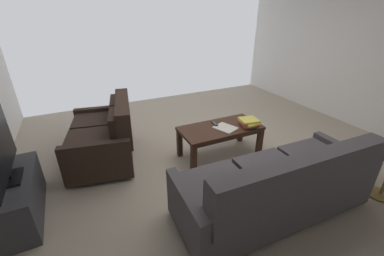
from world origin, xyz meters
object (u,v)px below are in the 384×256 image
at_px(coffee_table, 220,131).
at_px(loose_magazine, 225,128).
at_px(book_stack, 249,123).
at_px(tv_remote, 215,124).
at_px(sofa_main, 279,186).
at_px(loveseat_near, 105,136).
at_px(end_table, 370,157).
at_px(coffee_mug, 368,143).
at_px(tv_stand, 18,198).

relative_size(coffee_table, loose_magazine, 3.90).
bearing_deg(coffee_table, book_stack, 158.63).
bearing_deg(tv_remote, sofa_main, 87.66).
xyz_separation_m(loveseat_near, end_table, (-2.65, 2.05, 0.10)).
bearing_deg(loveseat_near, coffee_table, 157.29).
bearing_deg(end_table, coffee_table, -51.56).
xyz_separation_m(coffee_mug, tv_remote, (1.10, -1.50, -0.17)).
bearing_deg(coffee_mug, loveseat_near, -37.81).
relative_size(tv_remote, loose_magazine, 0.54).
relative_size(sofa_main, tv_stand, 2.05).
bearing_deg(sofa_main, end_table, 173.59).
height_order(sofa_main, book_stack, sofa_main).
height_order(loveseat_near, coffee_mug, loveseat_near).
distance_m(tv_stand, loose_magazine, 2.58).
relative_size(sofa_main, end_table, 3.50).
bearing_deg(sofa_main, coffee_table, -93.92).
xyz_separation_m(sofa_main, coffee_mug, (-1.16, 0.10, 0.28)).
height_order(loveseat_near, tv_remote, loveseat_near).
distance_m(loveseat_near, end_table, 3.35).
height_order(coffee_table, tv_stand, tv_stand).
relative_size(coffee_table, tv_stand, 1.15).
distance_m(tv_stand, tv_remote, 2.51).
height_order(tv_stand, coffee_mug, coffee_mug).
relative_size(sofa_main, coffee_mug, 20.61).
bearing_deg(tv_stand, sofa_main, 155.27).
relative_size(loveseat_near, coffee_mug, 14.21).
distance_m(loveseat_near, tv_stand, 1.28).
distance_m(tv_stand, book_stack, 2.91).
bearing_deg(tv_remote, end_table, 126.96).
bearing_deg(book_stack, coffee_table, -21.37).
relative_size(coffee_table, coffee_mug, 11.56).
bearing_deg(tv_stand, end_table, 160.98).
height_order(sofa_main, tv_remote, sofa_main).
relative_size(loveseat_near, loose_magazine, 4.80).
distance_m(sofa_main, book_stack, 1.23).
relative_size(end_table, tv_stand, 0.59).
bearing_deg(loveseat_near, loose_magazine, 156.25).
relative_size(end_table, tv_remote, 3.68).
distance_m(book_stack, loose_magazine, 0.35).
bearing_deg(coffee_mug, book_stack, -60.57).
xyz_separation_m(sofa_main, book_stack, (-0.47, -1.13, 0.15)).
relative_size(tv_stand, coffee_mug, 10.06).
bearing_deg(sofa_main, tv_remote, -92.34).
distance_m(sofa_main, coffee_mug, 1.20).
xyz_separation_m(coffee_table, loose_magazine, (-0.05, 0.05, 0.07)).
bearing_deg(coffee_table, end_table, 128.44).
bearing_deg(coffee_table, loose_magazine, 131.34).
xyz_separation_m(book_stack, tv_remote, (0.41, -0.27, -0.05)).
relative_size(book_stack, tv_remote, 1.74).
xyz_separation_m(loveseat_near, tv_remote, (-1.49, 0.52, 0.11)).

